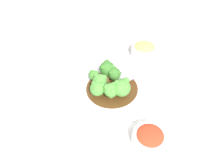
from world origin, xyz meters
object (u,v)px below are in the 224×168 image
(beef_strip_1, at_px, (101,80))
(beef_strip_2, at_px, (125,81))
(broccoli_floret_1, at_px, (111,90))
(side_bowl_kimchi, at_px, (149,138))
(serving_spoon, at_px, (130,73))
(beef_strip_0, at_px, (116,86))
(broccoli_floret_4, at_px, (123,87))
(broccoli_floret_0, at_px, (94,75))
(main_plate, at_px, (112,89))
(sauce_dish, at_px, (53,117))
(broccoli_floret_3, at_px, (100,81))
(side_bowl_appetizer, at_px, (144,50))
(broccoli_floret_5, at_px, (107,68))
(broccoli_floret_6, at_px, (97,88))
(broccoli_floret_2, at_px, (114,74))

(beef_strip_1, bearing_deg, beef_strip_2, -134.62)
(broccoli_floret_1, xyz_separation_m, side_bowl_kimchi, (-0.18, 0.03, -0.03))
(serving_spoon, bearing_deg, beef_strip_0, 96.64)
(beef_strip_0, relative_size, broccoli_floret_4, 1.32)
(broccoli_floret_0, xyz_separation_m, broccoli_floret_4, (-0.10, -0.03, 0.00))
(broccoli_floret_0, relative_size, side_bowl_kimchi, 0.48)
(main_plate, relative_size, broccoli_floret_1, 5.24)
(serving_spoon, bearing_deg, sauce_dish, 82.63)
(broccoli_floret_3, xyz_separation_m, broccoli_floret_4, (-0.07, -0.03, 0.00))
(side_bowl_appetizer, bearing_deg, broccoli_floret_5, 91.55)
(broccoli_floret_4, relative_size, side_bowl_kimchi, 0.63)
(beef_strip_1, height_order, broccoli_floret_0, broccoli_floret_0)
(broccoli_floret_3, xyz_separation_m, side_bowl_kimchi, (-0.23, 0.02, -0.03))
(broccoli_floret_0, height_order, broccoli_floret_5, broccoli_floret_5)
(broccoli_floret_0, bearing_deg, beef_strip_1, -136.90)
(side_bowl_kimchi, xyz_separation_m, side_bowl_appetizer, (0.26, -0.27, 0.00))
(beef_strip_1, height_order, sauce_dish, beef_strip_1)
(broccoli_floret_1, xyz_separation_m, broccoli_floret_6, (0.03, 0.02, -0.00))
(beef_strip_1, distance_m, broccoli_floret_5, 0.04)
(broccoli_floret_1, height_order, side_bowl_appetizer, broccoli_floret_1)
(main_plate, distance_m, beef_strip_0, 0.02)
(broccoli_floret_1, bearing_deg, beef_strip_2, -78.23)
(broccoli_floret_3, bearing_deg, side_bowl_kimchi, 173.89)
(broccoli_floret_1, distance_m, side_bowl_kimchi, 0.18)
(broccoli_floret_5, relative_size, broccoli_floret_6, 1.14)
(broccoli_floret_4, distance_m, broccoli_floret_5, 0.10)
(beef_strip_0, distance_m, broccoli_floret_1, 0.05)
(broccoli_floret_3, relative_size, broccoli_floret_5, 0.95)
(beef_strip_1, height_order, broccoli_floret_4, broccoli_floret_4)
(serving_spoon, relative_size, side_bowl_kimchi, 2.58)
(broccoli_floret_3, distance_m, broccoli_floret_4, 0.07)
(broccoli_floret_2, relative_size, side_bowl_appetizer, 0.48)
(main_plate, bearing_deg, beef_strip_0, -130.51)
(broccoli_floret_6, bearing_deg, beef_strip_1, -51.91)
(main_plate, xyz_separation_m, broccoli_floret_1, (-0.03, 0.03, 0.04))
(side_bowl_kimchi, distance_m, side_bowl_appetizer, 0.38)
(broccoli_floret_0, height_order, sauce_dish, broccoli_floret_0)
(broccoli_floret_4, height_order, serving_spoon, broccoli_floret_4)
(broccoli_floret_0, height_order, broccoli_floret_4, broccoli_floret_4)
(beef_strip_2, relative_size, broccoli_floret_4, 1.02)
(beef_strip_2, bearing_deg, broccoli_floret_3, 64.96)
(broccoli_floret_4, relative_size, serving_spoon, 0.24)
(beef_strip_1, bearing_deg, broccoli_floret_0, 43.10)
(broccoli_floret_0, distance_m, side_bowl_appetizer, 0.24)
(serving_spoon, distance_m, side_bowl_appetizer, 0.14)
(main_plate, xyz_separation_m, sauce_dish, (0.04, 0.20, -0.00))
(beef_strip_1, distance_m, broccoli_floret_0, 0.03)
(broccoli_floret_1, distance_m, broccoli_floret_3, 0.05)
(side_bowl_kimchi, bearing_deg, broccoli_floret_6, -0.10)
(broccoli_floret_5, relative_size, side_bowl_kimchi, 0.61)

